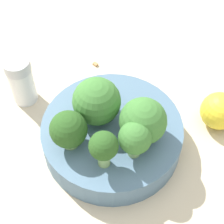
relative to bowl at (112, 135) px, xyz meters
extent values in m
plane|color=beige|center=(0.00, 0.00, -0.02)|extent=(3.00, 3.00, 0.00)
cylinder|color=slate|center=(0.00, 0.00, 0.00)|extent=(0.17, 0.17, 0.04)
cylinder|color=#84AD66|center=(-0.01, -0.02, 0.03)|extent=(0.02, 0.02, 0.02)
sphere|color=#3D7533|center=(-0.01, -0.02, 0.05)|extent=(0.06, 0.06, 0.06)
cylinder|color=#84AD66|center=(0.03, -0.04, 0.03)|extent=(0.02, 0.02, 0.02)
sphere|color=#28511E|center=(0.03, -0.04, 0.05)|extent=(0.04, 0.04, 0.04)
cylinder|color=#8EB770|center=(0.01, 0.04, 0.03)|extent=(0.02, 0.02, 0.02)
sphere|color=#3D7533|center=(0.01, 0.04, 0.05)|extent=(0.06, 0.06, 0.06)
cylinder|color=#84AD66|center=(0.05, 0.00, 0.03)|extent=(0.02, 0.02, 0.03)
sphere|color=#28511E|center=(0.05, 0.00, 0.06)|extent=(0.03, 0.03, 0.03)
cylinder|color=#7A9E5B|center=(0.03, 0.03, 0.03)|extent=(0.02, 0.02, 0.03)
sphere|color=#3D7533|center=(0.03, 0.03, 0.05)|extent=(0.04, 0.04, 0.04)
cylinder|color=silver|center=(-0.05, -0.13, 0.01)|extent=(0.03, 0.03, 0.06)
cylinder|color=#B7B7BC|center=(-0.05, -0.13, 0.05)|extent=(0.04, 0.04, 0.02)
sphere|color=yellow|center=(-0.06, 0.13, 0.01)|extent=(0.05, 0.05, 0.05)
cube|color=#AD7F4C|center=(-0.13, -0.05, -0.02)|extent=(0.01, 0.01, 0.01)
camera|label=1|loc=(0.26, 0.05, 0.39)|focal=60.00mm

